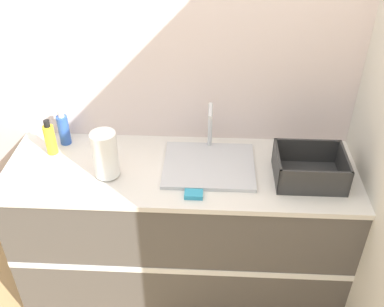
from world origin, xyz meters
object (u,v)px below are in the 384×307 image
Objects in this scene: dish_rack at (309,170)px; bottle_blue at (64,129)px; sink at (209,163)px; bottle_yellow at (50,139)px; paper_towel_roll at (105,155)px.

dish_rack is 1.64× the size of bottle_blue.
bottle_yellow is at bearing 174.76° from sink.
bottle_yellow is at bearing 152.18° from paper_towel_roll.
dish_rack is 1.38m from bottle_yellow.
dish_rack is at bearing -10.89° from bottle_blue.
dish_rack is 1.67× the size of bottle_yellow.
dish_rack is at bearing 1.38° from paper_towel_roll.
paper_towel_roll is at bearing -43.25° from bottle_blue.
sink reaches higher than paper_towel_roll.
sink is at bearing -12.25° from bottle_blue.
sink is 0.52m from dish_rack.
sink reaches higher than bottle_yellow.
sink is 0.54m from paper_towel_roll.
sink is 1.38× the size of dish_rack.
bottle_yellow is (-0.05, -0.10, -0.00)m from bottle_blue.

